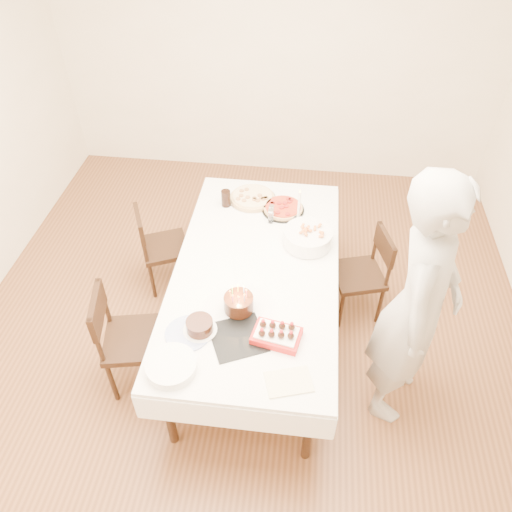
# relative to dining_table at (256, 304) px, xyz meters

# --- Properties ---
(floor) EXTENTS (5.00, 5.00, 0.00)m
(floor) POSITION_rel_dining_table_xyz_m (-0.08, -0.05, -0.38)
(floor) COLOR brown
(floor) RESTS_ON ground
(wall_back) EXTENTS (4.50, 0.04, 2.70)m
(wall_back) POSITION_rel_dining_table_xyz_m (-0.08, 2.45, 0.98)
(wall_back) COLOR white
(wall_back) RESTS_ON floor
(dining_table) EXTENTS (1.78, 2.40, 0.75)m
(dining_table) POSITION_rel_dining_table_xyz_m (0.00, 0.00, 0.00)
(dining_table) COLOR white
(dining_table) RESTS_ON floor
(chair_right_savory) EXTENTS (0.51, 0.51, 0.80)m
(chair_right_savory) POSITION_rel_dining_table_xyz_m (0.77, 0.38, 0.03)
(chair_right_savory) COLOR black
(chair_right_savory) RESTS_ON floor
(chair_left_savory) EXTENTS (0.54, 0.54, 0.79)m
(chair_left_savory) POSITION_rel_dining_table_xyz_m (-0.84, 0.52, 0.02)
(chair_left_savory) COLOR black
(chair_left_savory) RESTS_ON floor
(chair_left_dessert) EXTENTS (0.53, 0.53, 0.88)m
(chair_left_dessert) POSITION_rel_dining_table_xyz_m (-0.78, -0.48, 0.06)
(chair_left_dessert) COLOR black
(chair_left_dessert) RESTS_ON floor
(person) EXTENTS (0.64, 0.79, 1.89)m
(person) POSITION_rel_dining_table_xyz_m (1.02, -0.40, 0.57)
(person) COLOR #BAB6B0
(person) RESTS_ON floor
(pizza_white) EXTENTS (0.45, 0.45, 0.04)m
(pizza_white) POSITION_rel_dining_table_xyz_m (-0.13, 0.80, 0.40)
(pizza_white) COLOR beige
(pizza_white) RESTS_ON dining_table
(pizza_pepperoni) EXTENTS (0.36, 0.36, 0.04)m
(pizza_pepperoni) POSITION_rel_dining_table_xyz_m (0.13, 0.69, 0.40)
(pizza_pepperoni) COLOR red
(pizza_pepperoni) RESTS_ON dining_table
(red_placemat) EXTENTS (0.32, 0.32, 0.01)m
(red_placemat) POSITION_rel_dining_table_xyz_m (0.33, 0.34, 0.38)
(red_placemat) COLOR #B21E1E
(red_placemat) RESTS_ON dining_table
(pasta_bowl) EXTENTS (0.45, 0.45, 0.11)m
(pasta_bowl) POSITION_rel_dining_table_xyz_m (0.34, 0.31, 0.44)
(pasta_bowl) COLOR white
(pasta_bowl) RESTS_ON dining_table
(taper_candle) EXTENTS (0.07, 0.07, 0.33)m
(taper_candle) POSITION_rel_dining_table_xyz_m (0.26, 0.53, 0.54)
(taper_candle) COLOR white
(taper_candle) RESTS_ON dining_table
(shaker_pair) EXTENTS (0.12, 0.12, 0.12)m
(shaker_pair) POSITION_rel_dining_table_xyz_m (0.05, 0.53, 0.44)
(shaker_pair) COLOR white
(shaker_pair) RESTS_ON dining_table
(cola_glass) EXTENTS (0.10, 0.10, 0.14)m
(cola_glass) POSITION_rel_dining_table_xyz_m (-0.33, 0.70, 0.44)
(cola_glass) COLOR black
(cola_glass) RESTS_ON dining_table
(layer_cake) EXTENTS (0.25, 0.25, 0.09)m
(layer_cake) POSITION_rel_dining_table_xyz_m (-0.28, -0.59, 0.42)
(layer_cake) COLOR #32170C
(layer_cake) RESTS_ON dining_table
(cake_board) EXTENTS (0.42, 0.42, 0.01)m
(cake_board) POSITION_rel_dining_table_xyz_m (-0.04, -0.61, 0.38)
(cake_board) COLOR black
(cake_board) RESTS_ON dining_table
(birthday_cake) EXTENTS (0.24, 0.24, 0.17)m
(birthday_cake) POSITION_rel_dining_table_xyz_m (-0.06, -0.39, 0.47)
(birthday_cake) COLOR #3E2110
(birthday_cake) RESTS_ON dining_table
(strawberry_box) EXTENTS (0.32, 0.25, 0.07)m
(strawberry_box) POSITION_rel_dining_table_xyz_m (0.20, -0.59, 0.41)
(strawberry_box) COLOR #AE1713
(strawberry_box) RESTS_ON dining_table
(box_lid) EXTENTS (0.30, 0.24, 0.02)m
(box_lid) POSITION_rel_dining_table_xyz_m (0.30, -0.89, 0.38)
(box_lid) COLOR beige
(box_lid) RESTS_ON dining_table
(plate_stack) EXTENTS (0.33, 0.33, 0.06)m
(plate_stack) POSITION_rel_dining_table_xyz_m (-0.38, -0.88, 0.41)
(plate_stack) COLOR white
(plate_stack) RESTS_ON dining_table
(china_plate) EXTENTS (0.30, 0.30, 0.01)m
(china_plate) POSITION_rel_dining_table_xyz_m (-0.35, -0.62, 0.38)
(china_plate) COLOR white
(china_plate) RESTS_ON dining_table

